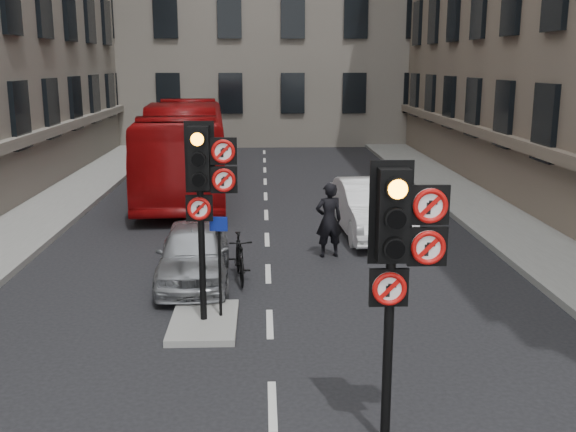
{
  "coord_description": "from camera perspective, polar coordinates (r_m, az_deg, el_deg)",
  "views": [
    {
      "loc": [
        -0.11,
        -6.58,
        4.69
      ],
      "look_at": [
        0.24,
        2.52,
        2.6
      ],
      "focal_mm": 42.0,
      "sensor_mm": 36.0,
      "label": 1
    }
  ],
  "objects": [
    {
      "name": "info_sign",
      "position": [
        12.22,
        -5.83,
        -3.09
      ],
      "size": [
        0.32,
        0.11,
        1.88
      ],
      "rotation": [
        0.0,
        0.0,
        -0.11
      ],
      "color": "black",
      "rests_on": "centre_island"
    },
    {
      "name": "bus_red",
      "position": [
        24.88,
        -8.74,
        5.72
      ],
      "size": [
        3.53,
        11.85,
        3.26
      ],
      "primitive_type": "imported",
      "rotation": [
        0.0,
        0.0,
        0.07
      ],
      "color": "maroon",
      "rests_on": "ground"
    },
    {
      "name": "centre_island",
      "position": [
        12.52,
        -7.13,
        -8.88
      ],
      "size": [
        1.2,
        2.0,
        0.12
      ],
      "primitive_type": "cube",
      "color": "gray",
      "rests_on": "ground"
    },
    {
      "name": "signal_near",
      "position": [
        8.02,
        9.38,
        -2.49
      ],
      "size": [
        0.91,
        0.4,
        3.58
      ],
      "color": "black",
      "rests_on": "ground"
    },
    {
      "name": "motorcyclist",
      "position": [
        16.43,
        3.48,
        -0.34
      ],
      "size": [
        0.75,
        0.57,
        1.85
      ],
      "primitive_type": "imported",
      "rotation": [
        0.0,
        0.0,
        3.35
      ],
      "color": "black",
      "rests_on": "ground"
    },
    {
      "name": "pavement_left",
      "position": [
        20.41,
        -22.47,
        -1.12
      ],
      "size": [
        3.0,
        50.0,
        0.16
      ],
      "primitive_type": "cube",
      "color": "gray",
      "rests_on": "ground"
    },
    {
      "name": "motorcycle",
      "position": [
        14.76,
        -4.13,
        -3.55
      ],
      "size": [
        0.68,
        1.75,
        1.02
      ],
      "primitive_type": "imported",
      "rotation": [
        0.0,
        0.0,
        0.12
      ],
      "color": "black",
      "rests_on": "ground"
    },
    {
      "name": "signal_far",
      "position": [
        11.78,
        -7.07,
        3.12
      ],
      "size": [
        0.91,
        0.4,
        3.58
      ],
      "color": "black",
      "rests_on": "centre_island"
    },
    {
      "name": "pavement_right",
      "position": [
        20.49,
        18.76,
        -0.77
      ],
      "size": [
        3.0,
        50.0,
        0.16
      ],
      "primitive_type": "cube",
      "color": "gray",
      "rests_on": "ground"
    },
    {
      "name": "car_silver",
      "position": [
        14.73,
        -7.99,
        -3.13
      ],
      "size": [
        1.7,
        3.87,
        1.29
      ],
      "primitive_type": "imported",
      "rotation": [
        0.0,
        0.0,
        0.05
      ],
      "color": "#96989D",
      "rests_on": "ground"
    },
    {
      "name": "car_white",
      "position": [
        18.71,
        6.97,
        0.69
      ],
      "size": [
        1.85,
        4.65,
        1.5
      ],
      "primitive_type": "imported",
      "rotation": [
        0.0,
        0.0,
        0.06
      ],
      "color": "white",
      "rests_on": "ground"
    },
    {
      "name": "car_pink",
      "position": [
        23.97,
        -8.59,
        3.32
      ],
      "size": [
        2.1,
        5.14,
        1.49
      ],
      "primitive_type": "imported",
      "rotation": [
        0.0,
        0.0,
        -0.0
      ],
      "color": "#CA3B6C",
      "rests_on": "ground"
    }
  ]
}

